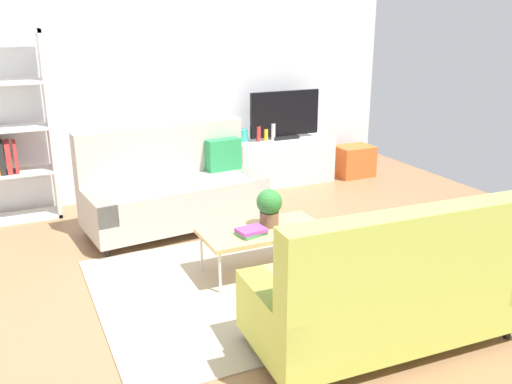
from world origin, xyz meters
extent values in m
plane|color=#936B47|center=(0.00, 0.00, 0.00)|extent=(7.68, 7.68, 0.00)
cube|color=silver|center=(0.00, 2.80, 1.45)|extent=(6.40, 0.12, 2.90)
cube|color=tan|center=(0.10, -0.12, 0.01)|extent=(2.90, 2.20, 0.01)
cube|color=#B2ADA3|center=(-0.25, 1.43, 0.32)|extent=(1.98, 1.04, 0.44)
cube|color=#B2ADA3|center=(-0.29, 1.75, 0.82)|extent=(1.91, 0.40, 0.56)
cube|color=#B2ADA3|center=(0.59, 1.52, 0.43)|extent=(0.29, 0.86, 0.22)
cube|color=#B2ADA3|center=(-1.10, 1.34, 0.43)|extent=(0.29, 0.86, 0.22)
cylinder|color=black|center=(0.65, 1.19, 0.05)|extent=(0.05, 0.05, 0.10)
cylinder|color=black|center=(-1.08, 1.00, 0.05)|extent=(0.05, 0.05, 0.10)
cylinder|color=black|center=(0.57, 1.86, 0.05)|extent=(0.05, 0.05, 0.10)
cylinder|color=black|center=(-1.16, 1.68, 0.05)|extent=(0.05, 0.05, 0.10)
cube|color=#288C4C|center=(0.40, 1.64, 0.72)|extent=(0.41, 0.18, 0.36)
cube|color=#C1CC51|center=(0.45, -1.27, 0.32)|extent=(1.94, 0.92, 0.44)
cube|color=#C1CC51|center=(0.43, -1.59, 0.82)|extent=(1.91, 0.28, 0.56)
cube|color=#C1CC51|center=(-0.40, -1.23, 0.43)|extent=(0.24, 0.85, 0.22)
cube|color=#C1CC51|center=(1.29, -1.31, 0.43)|extent=(0.24, 0.85, 0.22)
cylinder|color=black|center=(-0.41, -0.89, 0.05)|extent=(0.05, 0.05, 0.10)
cylinder|color=black|center=(1.33, -0.97, 0.05)|extent=(0.05, 0.05, 0.10)
cylinder|color=black|center=(1.30, -1.65, 0.05)|extent=(0.05, 0.05, 0.10)
cube|color=#288C4C|center=(-0.23, -1.38, 0.72)|extent=(0.41, 0.16, 0.36)
cube|color=tan|center=(0.15, 0.08, 0.40)|extent=(1.10, 0.56, 0.04)
cylinder|color=silver|center=(-0.35, 0.31, 0.19)|extent=(0.02, 0.02, 0.38)
cylinder|color=silver|center=(0.65, 0.31, 0.19)|extent=(0.02, 0.02, 0.38)
cylinder|color=silver|center=(-0.35, -0.15, 0.19)|extent=(0.02, 0.02, 0.38)
cylinder|color=silver|center=(0.65, -0.15, 0.19)|extent=(0.02, 0.02, 0.38)
cube|color=silver|center=(1.60, 2.46, 0.32)|extent=(1.40, 0.44, 0.64)
cube|color=black|center=(1.60, 2.44, 0.66)|extent=(0.36, 0.20, 0.04)
cube|color=black|center=(1.60, 2.44, 0.98)|extent=(1.00, 0.05, 0.60)
cube|color=white|center=(-1.37, 2.48, 1.05)|extent=(0.04, 0.36, 2.10)
cube|color=white|center=(-1.90, 2.48, 0.02)|extent=(1.10, 0.36, 0.04)
cube|color=white|center=(-1.90, 2.48, 0.55)|extent=(1.02, 0.36, 0.03)
cube|color=#262626|center=(-1.90, 2.48, 0.74)|extent=(0.05, 0.29, 0.35)
cube|color=red|center=(-1.83, 2.48, 0.74)|extent=(0.05, 0.29, 0.34)
cube|color=red|center=(-1.76, 2.48, 0.74)|extent=(0.04, 0.29, 0.34)
cube|color=orange|center=(2.70, 2.36, 0.22)|extent=(0.52, 0.40, 0.44)
cylinder|color=brown|center=(0.24, 0.13, 0.49)|extent=(0.17, 0.17, 0.13)
sphere|color=#2D7233|center=(0.24, 0.13, 0.65)|extent=(0.23, 0.23, 0.23)
cube|color=#3F8C4C|center=(0.00, 0.00, 0.43)|extent=(0.28, 0.23, 0.03)
cube|color=purple|center=(0.00, 0.00, 0.46)|extent=(0.26, 0.21, 0.03)
cylinder|color=#33B29E|center=(1.02, 2.51, 0.72)|extent=(0.12, 0.12, 0.16)
cylinder|color=red|center=(1.20, 2.42, 0.74)|extent=(0.06, 0.06, 0.20)
cylinder|color=gold|center=(1.31, 2.42, 0.72)|extent=(0.06, 0.06, 0.16)
cylinder|color=silver|center=(1.42, 2.42, 0.75)|extent=(0.06, 0.06, 0.22)
camera|label=1|loc=(-1.82, -4.05, 2.25)|focal=38.65mm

